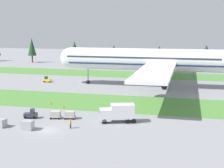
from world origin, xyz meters
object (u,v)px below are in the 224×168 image
Objects in this scene: cargo_dolly_second at (70,114)px; ground_crew_loader at (109,115)px; baggage_tug at (31,114)px; pushback_tractor at (47,80)px; airliner at (158,60)px; ground_crew_marshaller at (70,123)px; uld_container_1 at (28,125)px; taxiway_marker_0 at (51,103)px; taxiway_marker_3 at (124,107)px; taxiway_marker_2 at (64,106)px; uld_container_0 at (0,123)px; taxiway_marker_1 at (134,109)px; cargo_dolly_lead at (56,114)px; catering_truck at (118,112)px.

ground_crew_loader is at bearing -90.76° from cargo_dolly_second.
baggage_tug is 43.65m from pushback_tractor.
ground_crew_marshaller is at bearing 165.87° from airliner.
taxiway_marker_0 is (-4.05, 18.96, -0.51)m from uld_container_1.
taxiway_marker_3 is (-4.86, -28.44, -8.07)m from airliner.
uld_container_1 is (-4.86, -8.40, -0.08)m from cargo_dolly_second.
pushback_tractor is (-15.28, 40.89, 0.00)m from baggage_tug.
pushback_tractor is 36.49m from taxiway_marker_2.
pushback_tractor is at bearing 20.09° from cargo_dolly_second.
taxiway_marker_0 is (-8.92, 10.56, -0.59)m from cargo_dolly_second.
uld_container_1 is (-12.61, -9.69, -0.10)m from ground_crew_loader.
uld_container_0 reaches higher than taxiway_marker_3.
airliner is 47.35m from ground_crew_marshaller.
taxiway_marker_0 is 1.03× the size of taxiway_marker_1.
uld_container_1 is 23.83m from taxiway_marker_3.
cargo_dolly_lead is at bearing -134.80° from taxiway_marker_3.
ground_crew_loader reaches higher than taxiway_marker_3.
ground_crew_marshaller is at bearing -63.56° from taxiway_marker_2.
ground_crew_marshaller is (2.33, -5.78, 0.03)m from cargo_dolly_second.
taxiway_marker_2 is (-12.29, 6.76, -0.61)m from ground_crew_loader.
uld_container_0 is 27.28m from taxiway_marker_3.
baggage_tug is 17.80m from catering_truck.
catering_truck is 4.21× the size of ground_crew_loader.
cargo_dolly_lead is 1.22× the size of uld_container_1.
cargo_dolly_lead is 12.82m from catering_truck.
ground_crew_loader is at bearing -90.38° from baggage_tug.
airliner is 43.99m from cargo_dolly_lead.
airliner is 27.73× the size of baggage_tug.
cargo_dolly_lead reaches higher than uld_container_0.
airliner is 29.96m from taxiway_marker_3.
ground_crew_loader is (30.82, -38.19, 0.13)m from pushback_tractor.
uld_container_1 is 16.46m from taxiway_marker_2.
catering_truck is 11.12× the size of taxiway_marker_0.
taxiway_marker_1 is at bearing 175.71° from airliner.
taxiway_marker_2 is at bearing -174.19° from taxiway_marker_1.
cargo_dolly_lead is 1.40× the size of ground_crew_marshaller.
catering_truck is at bearing 174.50° from airliner.
taxiway_marker_3 is at bearing 55.18° from uld_container_1.
taxiway_marker_3 is at bearing 48.14° from pushback_tractor.
taxiway_marker_0 is at bearing 102.06° from uld_container_1.
uld_container_1 reaches higher than cargo_dolly_lead.
taxiway_marker_2 is 1.31× the size of taxiway_marker_3.
uld_container_1 is 2.95× the size of taxiway_marker_2.
cargo_dolly_second is 13.84m from taxiway_marker_0.
catering_truck reaches higher than taxiway_marker_1.
taxiway_marker_0 is at bearing 85.02° from uld_container_0.
cargo_dolly_lead is 0.33× the size of catering_truck.
cargo_dolly_second is at bearing -60.53° from taxiway_marker_2.
cargo_dolly_lead is 7.39m from ground_crew_marshaller.
taxiway_marker_0 is (-11.25, 16.35, -0.62)m from ground_crew_marshaller.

